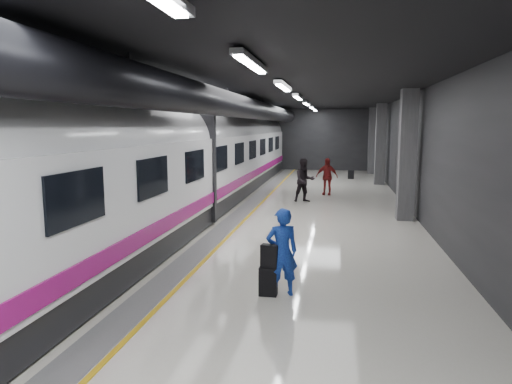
{
  "coord_description": "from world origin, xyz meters",
  "views": [
    {
      "loc": [
        2.17,
        -14.37,
        3.25
      ],
      "look_at": [
        -0.11,
        -1.52,
        1.36
      ],
      "focal_mm": 32.0,
      "sensor_mm": 36.0,
      "label": 1
    }
  ],
  "objects": [
    {
      "name": "train",
      "position": [
        -3.25,
        -0.0,
        2.07
      ],
      "size": [
        3.05,
        38.0,
        4.05
      ],
      "color": "black",
      "rests_on": "ground"
    },
    {
      "name": "ground",
      "position": [
        0.0,
        0.0,
        0.0
      ],
      "size": [
        40.0,
        40.0,
        0.0
      ],
      "primitive_type": "plane",
      "color": "beige",
      "rests_on": "ground"
    },
    {
      "name": "suitcase_far",
      "position": [
        3.07,
        14.43,
        0.27
      ],
      "size": [
        0.38,
        0.26,
        0.54
      ],
      "primitive_type": "cube",
      "rotation": [
        0.0,
        0.0,
        -0.06
      ],
      "color": "black",
      "rests_on": "ground"
    },
    {
      "name": "suitcase_main",
      "position": [
        0.92,
        -5.99,
        0.28
      ],
      "size": [
        0.35,
        0.23,
        0.56
      ],
      "primitive_type": "cube",
      "rotation": [
        0.0,
        0.0,
        -0.02
      ],
      "color": "black",
      "rests_on": "ground"
    },
    {
      "name": "traveler_far_b",
      "position": [
        1.73,
        7.45,
        0.88
      ],
      "size": [
        1.08,
        0.59,
        1.75
      ],
      "primitive_type": "imported",
      "rotation": [
        0.0,
        0.0,
        -0.16
      ],
      "color": "maroon",
      "rests_on": "ground"
    },
    {
      "name": "traveler_main",
      "position": [
        1.17,
        -5.92,
        0.86
      ],
      "size": [
        0.73,
        0.6,
        1.72
      ],
      "primitive_type": "imported",
      "rotation": [
        0.0,
        0.0,
        3.49
      ],
      "color": "blue",
      "rests_on": "ground"
    },
    {
      "name": "traveler_far_a",
      "position": [
        0.82,
        5.17,
        0.94
      ],
      "size": [
        1.12,
        1.02,
        1.88
      ],
      "primitive_type": "imported",
      "rotation": [
        0.0,
        0.0,
        0.42
      ],
      "color": "black",
      "rests_on": "ground"
    },
    {
      "name": "platform_hall",
      "position": [
        -0.29,
        0.96,
        3.54
      ],
      "size": [
        10.02,
        40.02,
        4.51
      ],
      "color": "black",
      "rests_on": "ground"
    },
    {
      "name": "shoulder_bag",
      "position": [
        0.95,
        -5.99,
        0.79
      ],
      "size": [
        0.36,
        0.24,
        0.45
      ],
      "primitive_type": "cube",
      "rotation": [
        0.0,
        0.0,
        -0.2
      ],
      "color": "black",
      "rests_on": "suitcase_main"
    }
  ]
}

